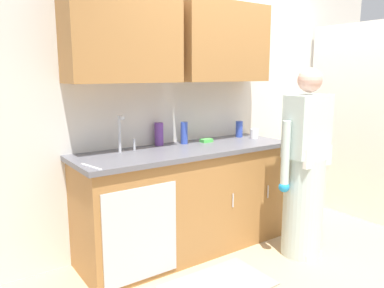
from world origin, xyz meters
The scene contains 14 objects.
ground_plane centered at (0.00, 0.00, 0.00)m, with size 9.00×9.00×0.00m, color tan.
kitchen_wall_with_uppers centered at (-0.14, 0.99, 1.48)m, with size 4.80×0.44×2.70m.
closet_door_panel centered at (1.45, 0.40, 1.05)m, with size 1.10×0.04×2.10m, color silver.
counter_cabinet centered at (-0.55, 0.70, 0.45)m, with size 1.90×0.62×0.90m.
countertop centered at (-0.55, 0.70, 0.92)m, with size 1.96×0.66×0.04m, color #595960.
sink centered at (-1.05, 0.71, 0.93)m, with size 0.50×0.36×0.35m.
person_at_sink centered at (0.24, 0.05, 0.69)m, with size 0.55×0.34×1.62m.
floor_mat centered at (-0.69, 0.05, 0.01)m, with size 0.80×0.50×0.01m, color gray.
bottle_water_tall centered at (0.21, 0.86, 1.02)m, with size 0.07×0.07×0.16m, color #334CB2.
bottle_cleaner_spray centered at (-0.68, 0.94, 1.04)m, with size 0.08×0.08×0.20m, color #66388C.
bottle_soap centered at (-0.45, 0.87, 1.04)m, with size 0.06×0.06×0.20m, color #334CB2.
cup_by_sink centered at (0.28, 0.71, 0.99)m, with size 0.08×0.08×0.09m, color white.
knife_on_counter centered at (-1.46, 0.50, 0.94)m, with size 0.24×0.02×0.01m, color silver.
sponge centered at (-0.24, 0.82, 0.96)m, with size 0.11×0.07×0.03m, color #4CBF4C.
Camera 1 is at (-2.34, -1.97, 1.58)m, focal length 35.48 mm.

